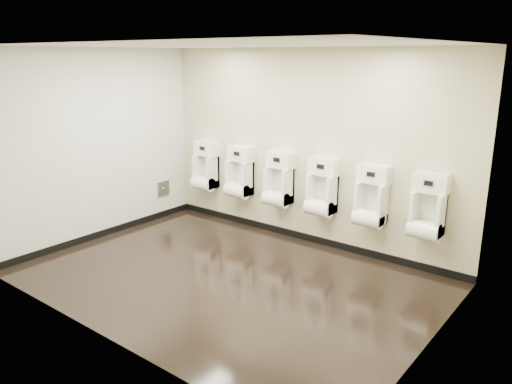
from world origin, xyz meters
TOP-DOWN VIEW (x-y plane):
  - ground at (0.00, 0.00)m, footprint 5.00×3.50m
  - ceiling at (0.00, 0.00)m, footprint 5.00×3.50m
  - back_wall at (0.00, 1.75)m, footprint 5.00×0.02m
  - front_wall at (0.00, -1.75)m, footprint 5.00×0.02m
  - left_wall at (-2.50, 0.00)m, footprint 0.02×3.50m
  - right_wall at (2.50, 0.00)m, footprint 0.02×3.50m
  - tile_overlay_left at (-2.50, 0.00)m, footprint 0.01×3.50m
  - skirting_back at (0.00, 1.74)m, footprint 5.00×0.02m
  - skirting_left at (-2.49, 0.00)m, footprint 0.02×3.50m
  - access_panel at (-2.48, 1.20)m, footprint 0.04×0.25m
  - urinal_0 at (-1.87, 1.61)m, footprint 0.43×0.32m
  - urinal_1 at (-1.13, 1.61)m, footprint 0.43×0.32m
  - urinal_2 at (-0.36, 1.61)m, footprint 0.43×0.32m
  - urinal_3 at (0.38, 1.61)m, footprint 0.43×0.32m
  - urinal_4 at (1.13, 1.61)m, footprint 0.43×0.32m
  - urinal_5 at (1.88, 1.61)m, footprint 0.43×0.32m

SIDE VIEW (x-z plane):
  - ground at x=0.00m, z-range 0.00..0.00m
  - skirting_back at x=0.00m, z-range 0.00..0.10m
  - skirting_left at x=-2.49m, z-range 0.00..0.10m
  - access_panel at x=-2.48m, z-range 0.38..0.62m
  - urinal_0 at x=-1.87m, z-range 0.44..1.25m
  - urinal_1 at x=-1.13m, z-range 0.44..1.25m
  - urinal_2 at x=-0.36m, z-range 0.44..1.25m
  - urinal_3 at x=0.38m, z-range 0.44..1.25m
  - urinal_4 at x=1.13m, z-range 0.44..1.25m
  - urinal_5 at x=1.88m, z-range 0.44..1.25m
  - back_wall at x=0.00m, z-range 0.00..2.80m
  - front_wall at x=0.00m, z-range 0.00..2.80m
  - left_wall at x=-2.50m, z-range 0.00..2.80m
  - right_wall at x=2.50m, z-range 0.00..2.80m
  - tile_overlay_left at x=-2.50m, z-range 0.00..2.80m
  - ceiling at x=0.00m, z-range 2.80..2.80m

